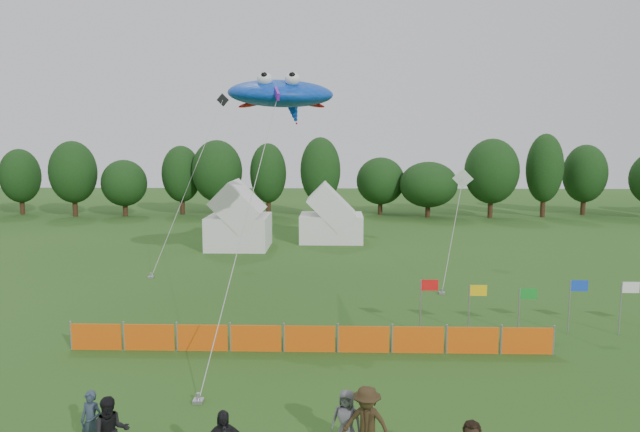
{
  "coord_description": "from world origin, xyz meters",
  "views": [
    {
      "loc": [
        0.53,
        -13.52,
        7.79
      ],
      "look_at": [
        0.0,
        6.0,
        5.2
      ],
      "focal_mm": 32.0,
      "sensor_mm": 36.0,
      "label": 1
    }
  ],
  "objects_px": {
    "tent_left": "(239,221)",
    "barrier_fence": "(310,339)",
    "spectator_e": "(346,420)",
    "tent_right": "(331,219)",
    "stingray_kite": "(282,95)",
    "spectator_a": "(91,422)",
    "spectator_c": "(367,424)"
  },
  "relations": [
    {
      "from": "tent_left",
      "to": "barrier_fence",
      "type": "xyz_separation_m",
      "value": [
        6.09,
        -20.57,
        -1.48
      ]
    },
    {
      "from": "barrier_fence",
      "to": "spectator_e",
      "type": "relative_size",
      "value": 11.35
    },
    {
      "from": "tent_right",
      "to": "stingray_kite",
      "type": "height_order",
      "value": "stingray_kite"
    },
    {
      "from": "tent_left",
      "to": "barrier_fence",
      "type": "height_order",
      "value": "tent_left"
    },
    {
      "from": "spectator_a",
      "to": "spectator_c",
      "type": "xyz_separation_m",
      "value": [
        6.89,
        -0.26,
        0.16
      ]
    },
    {
      "from": "tent_left",
      "to": "stingray_kite",
      "type": "xyz_separation_m",
      "value": [
        4.32,
        -11.6,
        8.11
      ]
    },
    {
      "from": "spectator_c",
      "to": "stingray_kite",
      "type": "bearing_deg",
      "value": 122.35
    },
    {
      "from": "tent_left",
      "to": "tent_right",
      "type": "relative_size",
      "value": 0.91
    },
    {
      "from": "tent_left",
      "to": "spectator_a",
      "type": "xyz_separation_m",
      "value": [
        0.92,
        -27.53,
        -1.19
      ]
    },
    {
      "from": "spectator_e",
      "to": "tent_right",
      "type": "bearing_deg",
      "value": 107.95
    },
    {
      "from": "spectator_c",
      "to": "tent_left",
      "type": "bearing_deg",
      "value": 125.91
    },
    {
      "from": "spectator_a",
      "to": "spectator_e",
      "type": "bearing_deg",
      "value": 12.61
    },
    {
      "from": "barrier_fence",
      "to": "spectator_c",
      "type": "height_order",
      "value": "spectator_c"
    },
    {
      "from": "tent_right",
      "to": "spectator_c",
      "type": "height_order",
      "value": "tent_right"
    },
    {
      "from": "tent_right",
      "to": "spectator_c",
      "type": "bearing_deg",
      "value": -87.98
    },
    {
      "from": "tent_left",
      "to": "stingray_kite",
      "type": "relative_size",
      "value": 0.22
    },
    {
      "from": "tent_left",
      "to": "barrier_fence",
      "type": "bearing_deg",
      "value": -73.52
    },
    {
      "from": "spectator_a",
      "to": "spectator_e",
      "type": "height_order",
      "value": "spectator_a"
    },
    {
      "from": "tent_left",
      "to": "spectator_a",
      "type": "height_order",
      "value": "tent_left"
    },
    {
      "from": "spectator_a",
      "to": "spectator_e",
      "type": "relative_size",
      "value": 1.0
    },
    {
      "from": "tent_left",
      "to": "spectator_c",
      "type": "xyz_separation_m",
      "value": [
        7.81,
        -27.79,
        -1.02
      ]
    },
    {
      "from": "tent_left",
      "to": "spectator_a",
      "type": "distance_m",
      "value": 27.57
    },
    {
      "from": "spectator_a",
      "to": "stingray_kite",
      "type": "relative_size",
      "value": 0.08
    },
    {
      "from": "tent_right",
      "to": "spectator_c",
      "type": "xyz_separation_m",
      "value": [
        1.09,
        -30.77,
        -0.79
      ]
    },
    {
      "from": "tent_left",
      "to": "spectator_e",
      "type": "distance_m",
      "value": 28.28
    },
    {
      "from": "spectator_c",
      "to": "spectator_e",
      "type": "relative_size",
      "value": 1.21
    },
    {
      "from": "tent_left",
      "to": "spectator_c",
      "type": "relative_size",
      "value": 2.33
    },
    {
      "from": "spectator_e",
      "to": "stingray_kite",
      "type": "relative_size",
      "value": 0.08
    },
    {
      "from": "barrier_fence",
      "to": "spectator_a",
      "type": "xyz_separation_m",
      "value": [
        -5.17,
        -6.97,
        0.29
      ]
    },
    {
      "from": "tent_right",
      "to": "spectator_e",
      "type": "relative_size",
      "value": 3.11
    },
    {
      "from": "barrier_fence",
      "to": "spectator_e",
      "type": "bearing_deg",
      "value": -79.57
    },
    {
      "from": "barrier_fence",
      "to": "spectator_a",
      "type": "height_order",
      "value": "spectator_a"
    }
  ]
}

